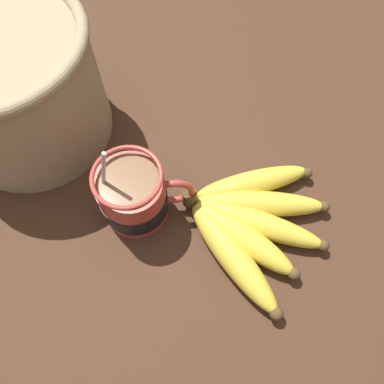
# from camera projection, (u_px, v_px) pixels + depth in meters

# --- Properties ---
(table) EXTENTS (1.38, 1.38, 0.04)m
(table) POSITION_uv_depth(u_px,v_px,m) (159.00, 200.00, 0.56)
(table) COLOR #422819
(table) RESTS_ON ground
(coffee_mug) EXTENTS (0.13, 0.09, 0.15)m
(coffee_mug) POSITION_uv_depth(u_px,v_px,m) (134.00, 196.00, 0.49)
(coffee_mug) COLOR #B23D33
(coffee_mug) RESTS_ON table
(banana_bunch) EXTENTS (0.20, 0.22, 0.04)m
(banana_bunch) POSITION_uv_depth(u_px,v_px,m) (249.00, 222.00, 0.50)
(banana_bunch) COLOR #4C381E
(banana_bunch) RESTS_ON table
(woven_basket) EXTENTS (0.25, 0.25, 0.18)m
(woven_basket) POSITION_uv_depth(u_px,v_px,m) (13.00, 86.00, 0.51)
(woven_basket) COLOR tan
(woven_basket) RESTS_ON table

